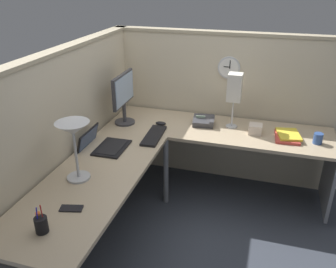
# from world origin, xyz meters

# --- Properties ---
(ground_plane) EXTENTS (6.80, 6.80, 0.00)m
(ground_plane) POSITION_xyz_m (0.00, 0.00, 0.00)
(ground_plane) COLOR #383D47
(cubicle_wall_back) EXTENTS (2.57, 0.12, 1.58)m
(cubicle_wall_back) POSITION_xyz_m (-0.36, 0.87, 0.79)
(cubicle_wall_back) COLOR beige
(cubicle_wall_back) RESTS_ON ground
(cubicle_wall_right) EXTENTS (0.12, 2.37, 1.58)m
(cubicle_wall_right) POSITION_xyz_m (0.87, -0.27, 0.79)
(cubicle_wall_right) COLOR beige
(cubicle_wall_right) RESTS_ON ground
(desk) EXTENTS (2.35, 2.15, 0.73)m
(desk) POSITION_xyz_m (-0.15, -0.05, 0.63)
(desk) COLOR tan
(desk) RESTS_ON ground
(monitor) EXTENTS (0.46, 0.20, 0.50)m
(monitor) POSITION_xyz_m (0.33, 0.64, 1.02)
(monitor) COLOR #38383D
(monitor) RESTS_ON desk
(laptop) EXTENTS (0.35, 0.39, 0.22)m
(laptop) POSITION_xyz_m (-0.21, 0.62, 0.75)
(laptop) COLOR black
(laptop) RESTS_ON desk
(keyboard) EXTENTS (0.44, 0.16, 0.02)m
(keyboard) POSITION_xyz_m (0.11, 0.26, 0.74)
(keyboard) COLOR black
(keyboard) RESTS_ON desk
(computer_mouse) EXTENTS (0.06, 0.10, 0.03)m
(computer_mouse) POSITION_xyz_m (0.39, 0.28, 0.75)
(computer_mouse) COLOR black
(computer_mouse) RESTS_ON desk
(desk_lamp_dome) EXTENTS (0.24, 0.24, 0.44)m
(desk_lamp_dome) POSITION_xyz_m (-0.71, 0.56, 1.09)
(desk_lamp_dome) COLOR #B7BABF
(desk_lamp_dome) RESTS_ON desk
(pen_cup) EXTENTS (0.08, 0.08, 0.18)m
(pen_cup) POSITION_xyz_m (-1.30, 0.47, 0.78)
(pen_cup) COLOR black
(pen_cup) RESTS_ON desk
(cell_phone) EXTENTS (0.10, 0.16, 0.01)m
(cell_phone) POSITION_xyz_m (-1.06, 0.42, 0.73)
(cell_phone) COLOR black
(cell_phone) RESTS_ON desk
(office_phone) EXTENTS (0.21, 0.22, 0.11)m
(office_phone) POSITION_xyz_m (0.51, -0.13, 0.77)
(office_phone) COLOR #38383D
(office_phone) RESTS_ON desk
(book_stack) EXTENTS (0.31, 0.24, 0.04)m
(book_stack) POSITION_xyz_m (0.43, -0.91, 0.75)
(book_stack) COLOR #BF3F38
(book_stack) RESTS_ON desk
(desk_lamp_paper) EXTENTS (0.13, 0.13, 0.53)m
(desk_lamp_paper) POSITION_xyz_m (0.54, -0.39, 1.11)
(desk_lamp_paper) COLOR #B7BABF
(desk_lamp_paper) RESTS_ON desk
(coffee_mug) EXTENTS (0.08, 0.08, 0.10)m
(coffee_mug) POSITION_xyz_m (0.39, -1.16, 0.78)
(coffee_mug) COLOR #2D4C8C
(coffee_mug) RESTS_ON desk
(tissue_box) EXTENTS (0.12, 0.12, 0.09)m
(tissue_box) POSITION_xyz_m (0.45, -0.62, 0.78)
(tissue_box) COLOR beige
(tissue_box) RESTS_ON desk
(wall_clock) EXTENTS (0.04, 0.22, 0.22)m
(wall_clock) POSITION_xyz_m (0.82, -0.29, 1.24)
(wall_clock) COLOR #B7BABF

